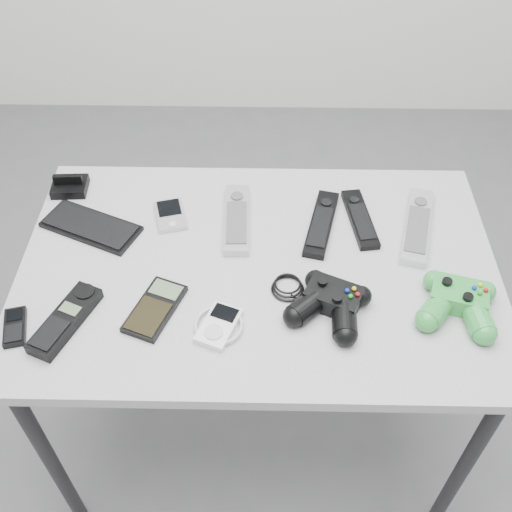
{
  "coord_description": "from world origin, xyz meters",
  "views": [
    {
      "loc": [
        0.06,
        -0.87,
        1.7
      ],
      "look_at": [
        0.05,
        0.03,
        0.73
      ],
      "focal_mm": 42.0,
      "sensor_mm": 36.0,
      "label": 1
    }
  ],
  "objects_px": {
    "mp3_player": "(219,325)",
    "controller_black": "(331,302)",
    "remote_silver_b": "(417,225)",
    "controller_green": "(458,301)",
    "pda": "(170,215)",
    "mobile_phone": "(15,327)",
    "cordless_handset": "(65,320)",
    "pda_keyboard": "(91,226)",
    "calculator": "(155,308)",
    "remote_black_b": "(360,218)",
    "desk": "(258,283)",
    "remote_silver_a": "(237,218)",
    "remote_black_a": "(321,223)"
  },
  "relations": [
    {
      "from": "mobile_phone",
      "to": "cordless_handset",
      "type": "bearing_deg",
      "value": -6.34
    },
    {
      "from": "mp3_player",
      "to": "pda_keyboard",
      "type": "bearing_deg",
      "value": 159.69
    },
    {
      "from": "pda_keyboard",
      "to": "pda",
      "type": "xyz_separation_m",
      "value": [
        0.18,
        0.04,
        0.0
      ]
    },
    {
      "from": "desk",
      "to": "mobile_phone",
      "type": "xyz_separation_m",
      "value": [
        -0.49,
        -0.18,
        0.07
      ]
    },
    {
      "from": "mp3_player",
      "to": "controller_black",
      "type": "bearing_deg",
      "value": 34.16
    },
    {
      "from": "remote_black_b",
      "to": "controller_black",
      "type": "bearing_deg",
      "value": -116.95
    },
    {
      "from": "cordless_handset",
      "to": "desk",
      "type": "bearing_deg",
      "value": 46.7
    },
    {
      "from": "pda",
      "to": "desk",
      "type": "bearing_deg",
      "value": -49.94
    },
    {
      "from": "pda_keyboard",
      "to": "controller_green",
      "type": "relative_size",
      "value": 1.34
    },
    {
      "from": "remote_silver_b",
      "to": "remote_silver_a",
      "type": "bearing_deg",
      "value": -167.99
    },
    {
      "from": "pda",
      "to": "controller_black",
      "type": "distance_m",
      "value": 0.45
    },
    {
      "from": "controller_green",
      "to": "mobile_phone",
      "type": "bearing_deg",
      "value": -160.23
    },
    {
      "from": "desk",
      "to": "pda",
      "type": "distance_m",
      "value": 0.27
    },
    {
      "from": "remote_silver_a",
      "to": "remote_black_a",
      "type": "bearing_deg",
      "value": -4.69
    },
    {
      "from": "remote_silver_b",
      "to": "mobile_phone",
      "type": "height_order",
      "value": "remote_silver_b"
    },
    {
      "from": "cordless_handset",
      "to": "pda_keyboard",
      "type": "bearing_deg",
      "value": 114.63
    },
    {
      "from": "controller_black",
      "to": "controller_green",
      "type": "distance_m",
      "value": 0.26
    },
    {
      "from": "desk",
      "to": "pda_keyboard",
      "type": "height_order",
      "value": "pda_keyboard"
    },
    {
      "from": "desk",
      "to": "mobile_phone",
      "type": "bearing_deg",
      "value": -159.35
    },
    {
      "from": "cordless_handset",
      "to": "remote_silver_b",
      "type": "bearing_deg",
      "value": 44.03
    },
    {
      "from": "cordless_handset",
      "to": "mp3_player",
      "type": "xyz_separation_m",
      "value": [
        0.31,
        -0.0,
        -0.0
      ]
    },
    {
      "from": "controller_black",
      "to": "pda_keyboard",
      "type": "bearing_deg",
      "value": -178.74
    },
    {
      "from": "remote_silver_a",
      "to": "cordless_handset",
      "type": "bearing_deg",
      "value": -138.99
    },
    {
      "from": "remote_silver_b",
      "to": "calculator",
      "type": "distance_m",
      "value": 0.64
    },
    {
      "from": "remote_black_b",
      "to": "mobile_phone",
      "type": "bearing_deg",
      "value": -164.22
    },
    {
      "from": "calculator",
      "to": "controller_black",
      "type": "relative_size",
      "value": 0.57
    },
    {
      "from": "remote_black_a",
      "to": "mp3_player",
      "type": "distance_m",
      "value": 0.37
    },
    {
      "from": "remote_silver_a",
      "to": "calculator",
      "type": "distance_m",
      "value": 0.31
    },
    {
      "from": "remote_silver_b",
      "to": "controller_green",
      "type": "relative_size",
      "value": 1.45
    },
    {
      "from": "pda_keyboard",
      "to": "controller_black",
      "type": "bearing_deg",
      "value": 0.82
    },
    {
      "from": "remote_silver_b",
      "to": "pda",
      "type": "bearing_deg",
      "value": -168.68
    },
    {
      "from": "remote_silver_b",
      "to": "mp3_player",
      "type": "distance_m",
      "value": 0.54
    },
    {
      "from": "pda",
      "to": "remote_silver_a",
      "type": "height_order",
      "value": "remote_silver_a"
    },
    {
      "from": "remote_black_a",
      "to": "remote_black_b",
      "type": "distance_m",
      "value": 0.1
    },
    {
      "from": "pda",
      "to": "remote_silver_b",
      "type": "height_order",
      "value": "remote_silver_b"
    },
    {
      "from": "calculator",
      "to": "cordless_handset",
      "type": "bearing_deg",
      "value": -146.58
    },
    {
      "from": "pda_keyboard",
      "to": "remote_black_a",
      "type": "xyz_separation_m",
      "value": [
        0.54,
        0.02,
        0.0
      ]
    },
    {
      "from": "remote_silver_b",
      "to": "controller_black",
      "type": "relative_size",
      "value": 0.93
    },
    {
      "from": "pda",
      "to": "controller_black",
      "type": "xyz_separation_m",
      "value": [
        0.36,
        -0.27,
        0.02
      ]
    },
    {
      "from": "desk",
      "to": "remote_silver_b",
      "type": "relative_size",
      "value": 4.27
    },
    {
      "from": "desk",
      "to": "mp3_player",
      "type": "xyz_separation_m",
      "value": [
        -0.08,
        -0.17,
        0.07
      ]
    },
    {
      "from": "remote_black_b",
      "to": "desk",
      "type": "bearing_deg",
      "value": -157.24
    },
    {
      "from": "calculator",
      "to": "mobile_phone",
      "type": "bearing_deg",
      "value": -148.12
    },
    {
      "from": "pda_keyboard",
      "to": "mobile_phone",
      "type": "distance_m",
      "value": 0.31
    },
    {
      "from": "calculator",
      "to": "remote_black_b",
      "type": "bearing_deg",
      "value": 52.75
    },
    {
      "from": "pda",
      "to": "remote_silver_b",
      "type": "bearing_deg",
      "value": -17.64
    },
    {
      "from": "remote_silver_b",
      "to": "controller_green",
      "type": "xyz_separation_m",
      "value": [
        0.04,
        -0.24,
        0.01
      ]
    },
    {
      "from": "remote_silver_a",
      "to": "remote_silver_b",
      "type": "xyz_separation_m",
      "value": [
        0.42,
        -0.02,
        0.0
      ]
    },
    {
      "from": "mp3_player",
      "to": "calculator",
      "type": "bearing_deg",
      "value": -176.0
    },
    {
      "from": "remote_silver_b",
      "to": "mobile_phone",
      "type": "xyz_separation_m",
      "value": [
        -0.86,
        -0.31,
        -0.0
      ]
    }
  ]
}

